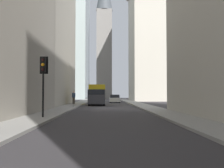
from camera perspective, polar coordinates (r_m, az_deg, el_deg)
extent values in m
plane|color=#302D30|center=(27.37, -0.99, -5.52)|extent=(135.00, 135.00, 0.00)
cube|color=gray|center=(27.70, -10.38, -5.30)|extent=(90.00, 2.20, 0.14)
cube|color=gray|center=(27.78, 8.37, -5.30)|extent=(90.00, 2.20, 0.14)
cube|color=beige|center=(59.38, 9.21, 10.14)|extent=(13.46, 10.00, 28.45)
cube|color=gray|center=(73.86, -1.76, 6.61)|extent=(4.37, 4.37, 25.75)
cube|color=yellow|center=(36.60, -3.31, -2.26)|extent=(4.60, 2.25, 2.60)
cube|color=#38383D|center=(33.41, -3.48, -2.87)|extent=(1.90, 2.25, 1.90)
cube|color=black|center=(33.41, -3.48, -1.84)|extent=(1.92, 2.09, 0.64)
cylinder|color=black|center=(33.41, -1.79, -4.16)|extent=(0.88, 0.28, 0.88)
cylinder|color=black|center=(33.47, -5.18, -4.15)|extent=(0.88, 0.28, 0.88)
cylinder|color=black|center=(38.00, -1.76, -3.92)|extent=(0.88, 0.28, 0.88)
cylinder|color=black|center=(38.06, -4.73, -3.91)|extent=(0.88, 0.28, 0.88)
cube|color=silver|center=(44.84, 0.61, -3.54)|extent=(4.30, 1.78, 0.70)
cube|color=black|center=(44.63, 0.62, -2.75)|extent=(2.10, 1.58, 0.54)
cylinder|color=black|center=(46.23, 1.51, -3.75)|extent=(0.64, 0.22, 0.64)
cylinder|color=black|center=(46.18, -0.42, -3.76)|extent=(0.64, 0.22, 0.64)
cylinder|color=black|center=(43.54, 1.70, -3.85)|extent=(0.64, 0.22, 0.64)
cylinder|color=black|center=(43.48, -0.36, -3.86)|extent=(0.64, 0.22, 0.64)
cylinder|color=black|center=(16.37, -15.25, -2.29)|extent=(0.12, 0.12, 2.81)
cube|color=black|center=(16.47, -15.19, 4.17)|extent=(0.28, 0.32, 0.90)
cube|color=black|center=(16.62, -15.06, 4.11)|extent=(0.03, 0.52, 1.10)
sphere|color=black|center=(16.35, -15.31, 5.28)|extent=(0.20, 0.20, 0.20)
sphere|color=orange|center=(16.32, -15.32, 4.23)|extent=(0.20, 0.20, 0.20)
sphere|color=black|center=(16.29, -15.33, 3.18)|extent=(0.20, 0.20, 0.20)
cylinder|color=#473D33|center=(36.38, -8.48, -3.73)|extent=(0.16, 0.16, 0.90)
cylinder|color=#473D33|center=(36.41, -8.75, -3.73)|extent=(0.16, 0.16, 0.90)
cube|color=navy|center=(36.38, -8.61, -2.50)|extent=(0.26, 0.44, 0.66)
sphere|color=tan|center=(36.38, -8.61, -1.75)|extent=(0.22, 0.22, 0.22)
cylinder|color=#999EA3|center=(27.17, -8.72, -5.01)|extent=(0.07, 0.07, 0.20)
cylinder|color=#999EA3|center=(27.16, -8.71, -4.73)|extent=(0.03, 0.03, 0.07)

